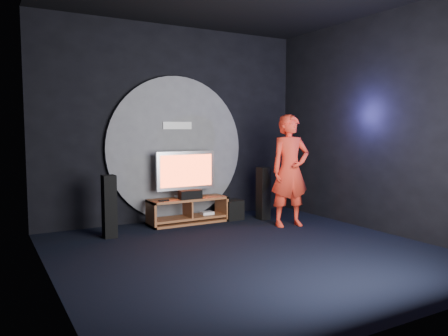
# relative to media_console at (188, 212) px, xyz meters

# --- Properties ---
(floor) EXTENTS (5.00, 5.00, 0.00)m
(floor) POSITION_rel_media_console_xyz_m (-0.05, -2.05, -0.19)
(floor) COLOR black
(floor) RESTS_ON ground
(back_wall) EXTENTS (5.00, 0.04, 3.50)m
(back_wall) POSITION_rel_media_console_xyz_m (-0.05, 0.45, 1.56)
(back_wall) COLOR black
(back_wall) RESTS_ON ground
(front_wall) EXTENTS (5.00, 0.04, 3.50)m
(front_wall) POSITION_rel_media_console_xyz_m (-0.05, -4.55, 1.56)
(front_wall) COLOR black
(front_wall) RESTS_ON ground
(left_wall) EXTENTS (0.04, 5.00, 3.50)m
(left_wall) POSITION_rel_media_console_xyz_m (-2.55, -2.05, 1.56)
(left_wall) COLOR black
(left_wall) RESTS_ON ground
(right_wall) EXTENTS (0.04, 5.00, 3.50)m
(right_wall) POSITION_rel_media_console_xyz_m (2.45, -2.05, 1.56)
(right_wall) COLOR black
(right_wall) RESTS_ON ground
(wall_disc_panel) EXTENTS (2.60, 0.11, 2.60)m
(wall_disc_panel) POSITION_rel_media_console_xyz_m (-0.05, 0.39, 1.11)
(wall_disc_panel) COLOR #515156
(wall_disc_panel) RESTS_ON ground
(media_console) EXTENTS (1.40, 0.45, 0.45)m
(media_console) POSITION_rel_media_console_xyz_m (0.00, 0.00, 0.00)
(media_console) COLOR #9B5930
(media_console) RESTS_ON ground
(tv) EXTENTS (1.10, 0.22, 0.82)m
(tv) POSITION_rel_media_console_xyz_m (-0.01, 0.07, 0.70)
(tv) COLOR #B9B9C1
(tv) RESTS_ON media_console
(center_speaker) EXTENTS (0.40, 0.15, 0.15)m
(center_speaker) POSITION_rel_media_console_xyz_m (-0.01, -0.11, 0.33)
(center_speaker) COLOR black
(center_speaker) RESTS_ON media_console
(remote) EXTENTS (0.18, 0.05, 0.02)m
(remote) POSITION_rel_media_console_xyz_m (-0.50, -0.12, 0.27)
(remote) COLOR black
(remote) RESTS_ON media_console
(tower_speaker_left) EXTENTS (0.19, 0.21, 0.96)m
(tower_speaker_left) POSITION_rel_media_console_xyz_m (-1.48, -0.33, 0.29)
(tower_speaker_left) COLOR black
(tower_speaker_left) RESTS_ON ground
(tower_speaker_right) EXTENTS (0.19, 0.21, 0.96)m
(tower_speaker_right) POSITION_rel_media_console_xyz_m (1.35, -0.37, 0.29)
(tower_speaker_right) COLOR black
(tower_speaker_right) RESTS_ON ground
(subwoofer) EXTENTS (0.33, 0.33, 0.36)m
(subwoofer) POSITION_rel_media_console_xyz_m (0.84, -0.10, -0.02)
(subwoofer) COLOR black
(subwoofer) RESTS_ON ground
(player) EXTENTS (0.76, 0.57, 1.91)m
(player) POSITION_rel_media_console_xyz_m (1.42, -1.05, 0.76)
(player) COLOR red
(player) RESTS_ON ground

